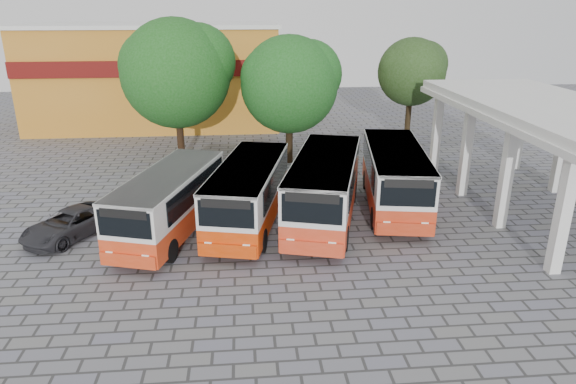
{
  "coord_description": "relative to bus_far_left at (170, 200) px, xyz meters",
  "views": [
    {
      "loc": [
        -3.9,
        -19.1,
        9.7
      ],
      "look_at": [
        -1.89,
        3.27,
        1.5
      ],
      "focal_mm": 32.0,
      "sensor_mm": 36.0,
      "label": 1
    }
  ],
  "objects": [
    {
      "name": "bus_far_right",
      "position": [
        10.77,
        2.2,
        0.14
      ],
      "size": [
        3.96,
        8.89,
        3.08
      ],
      "rotation": [
        0.0,
        0.0,
        -0.16
      ],
      "color": "red",
      "rests_on": "ground"
    },
    {
      "name": "terminal_shelter",
      "position": [
        17.71,
        1.63,
        3.26
      ],
      "size": [
        6.8,
        15.8,
        5.4
      ],
      "color": "silver",
      "rests_on": "ground"
    },
    {
      "name": "tree_left",
      "position": [
        -0.68,
        11.71,
        4.25
      ],
      "size": [
        7.17,
        6.83,
        9.08
      ],
      "color": "black",
      "rests_on": "ground"
    },
    {
      "name": "tree_middle",
      "position": [
        6.36,
        10.72,
        3.6
      ],
      "size": [
        6.38,
        6.07,
        8.08
      ],
      "color": "black",
      "rests_on": "ground"
    },
    {
      "name": "shophouse_block",
      "position": [
        -3.79,
        23.61,
        2.51
      ],
      "size": [
        20.4,
        10.4,
        8.3
      ],
      "color": "#B8721C",
      "rests_on": "ground"
    },
    {
      "name": "ground",
      "position": [
        7.21,
        -2.37,
        -1.65
      ],
      "size": [
        90.0,
        90.0,
        0.0
      ],
      "primitive_type": "plane",
      "color": "slate",
      "rests_on": "ground"
    },
    {
      "name": "bus_centre_right",
      "position": [
        7.01,
        0.7,
        0.19
      ],
      "size": [
        4.92,
        9.31,
        3.17
      ],
      "rotation": [
        0.0,
        0.0,
        -0.27
      ],
      "color": "red",
      "rests_on": "ground"
    },
    {
      "name": "bus_far_left",
      "position": [
        0.0,
        0.0,
        0.0
      ],
      "size": [
        4.56,
        8.38,
        2.85
      ],
      "rotation": [
        0.0,
        0.0,
        -0.29
      ],
      "color": "red",
      "rests_on": "ground"
    },
    {
      "name": "tree_right",
      "position": [
        15.03,
        13.47,
        3.89
      ],
      "size": [
        4.86,
        4.63,
        7.71
      ],
      "color": "black",
      "rests_on": "ground"
    },
    {
      "name": "parked_car",
      "position": [
        -4.43,
        0.11,
        -1.03
      ],
      "size": [
        4.12,
        4.84,
        1.23
      ],
      "primitive_type": "imported",
      "rotation": [
        0.0,
        0.0,
        -0.57
      ],
      "color": "#27262B",
      "rests_on": "ground"
    },
    {
      "name": "bus_centre_left",
      "position": [
        3.49,
        0.65,
        0.06
      ],
      "size": [
        4.25,
        8.6,
        2.95
      ],
      "rotation": [
        0.0,
        0.0,
        -0.23
      ],
      "color": "#CA3403",
      "rests_on": "ground"
    }
  ]
}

